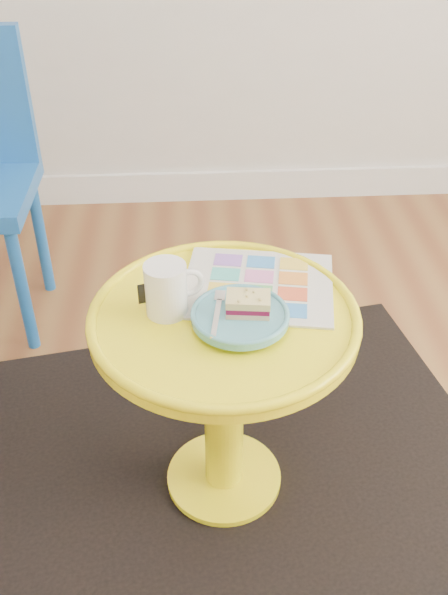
{
  "coord_description": "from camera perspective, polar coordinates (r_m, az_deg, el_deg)",
  "views": [
    {
      "loc": [
        -0.04,
        -0.42,
        1.26
      ],
      "look_at": [
        0.02,
        0.58,
        0.53
      ],
      "focal_mm": 40.0,
      "sensor_mm": 36.0,
      "label": 1
    }
  ],
  "objects": [
    {
      "name": "mug",
      "position": [
        1.24,
        -4.92,
        0.85
      ],
      "size": [
        0.11,
        0.08,
        0.11
      ],
      "rotation": [
        0.0,
        0.0,
        0.26
      ],
      "color": "white",
      "rests_on": "side_table"
    },
    {
      "name": "fork",
      "position": [
        1.23,
        -0.57,
        -1.23
      ],
      "size": [
        0.04,
        0.14,
        0.0
      ],
      "rotation": [
        0.0,
        0.0,
        -0.16
      ],
      "color": "silver",
      "rests_on": "plate"
    },
    {
      "name": "cake_slice",
      "position": [
        1.22,
        2.09,
        -0.54
      ],
      "size": [
        0.09,
        0.06,
        0.04
      ],
      "rotation": [
        0.0,
        0.0,
        -0.12
      ],
      "color": "#D3BC8C",
      "rests_on": "plate"
    },
    {
      "name": "rug",
      "position": [
        1.61,
        0.0,
        -15.4
      ],
      "size": [
        1.47,
        1.31,
        0.01
      ],
      "primitive_type": "cube",
      "rotation": [
        0.0,
        0.0,
        0.18
      ],
      "color": "black",
      "rests_on": "ground"
    },
    {
      "name": "newspaper",
      "position": [
        1.34,
        2.96,
        1.07
      ],
      "size": [
        0.34,
        0.3,
        0.01
      ],
      "primitive_type": "cube",
      "rotation": [
        0.0,
        0.0,
        -0.17
      ],
      "color": "silver",
      "rests_on": "side_table"
    },
    {
      "name": "plate",
      "position": [
        1.23,
        1.39,
        -1.67
      ],
      "size": [
        0.18,
        0.18,
        0.02
      ],
      "color": "#529CAD",
      "rests_on": "newspaper"
    },
    {
      "name": "side_table",
      "position": [
        1.35,
        0.0,
        -6.12
      ],
      "size": [
        0.52,
        0.52,
        0.49
      ],
      "color": "yellow",
      "rests_on": "ground"
    }
  ]
}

